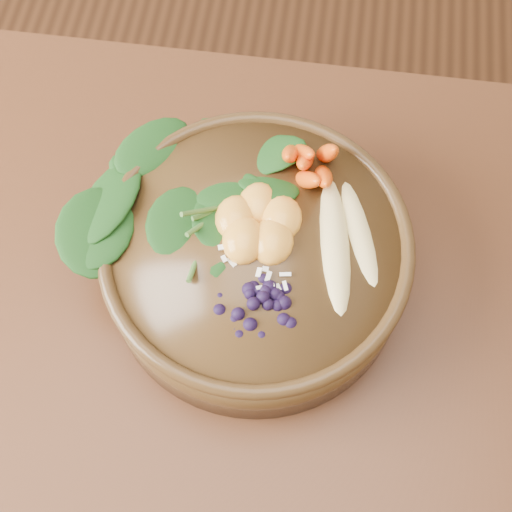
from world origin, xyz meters
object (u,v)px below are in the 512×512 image
mandarin_cluster (258,216)px  banana_halves (349,231)px  kale_heap (207,173)px  carrot_cluster (314,146)px  blueberry_pile (259,295)px  stoneware_bowl (256,260)px  dining_table (195,409)px

mandarin_cluster → banana_halves: bearing=-2.3°
kale_heap → carrot_cluster: bearing=18.0°
mandarin_cluster → blueberry_pile: (0.01, -0.09, 0.00)m
carrot_cluster → mandarin_cluster: size_ratio=0.87×
stoneware_bowl → kale_heap: 0.11m
banana_halves → kale_heap: bearing=156.5°
carrot_cluster → banana_halves: carrot_cluster is taller
carrot_cluster → banana_halves: bearing=-66.9°
banana_halves → mandarin_cluster: 0.09m
dining_table → mandarin_cluster: mandarin_cluster is taller
banana_halves → mandarin_cluster: size_ratio=1.81×
stoneware_bowl → blueberry_pile: 0.09m
dining_table → mandarin_cluster: bearing=71.4°
kale_heap → carrot_cluster: carrot_cluster is taller
kale_heap → mandarin_cluster: 0.07m
blueberry_pile → mandarin_cluster: bearing=98.2°
dining_table → blueberry_pile: (0.07, 0.07, 0.20)m
dining_table → banana_halves: size_ratio=8.61×
banana_halves → mandarin_cluster: mandarin_cluster is taller
dining_table → carrot_cluster: (0.10, 0.23, 0.22)m
dining_table → mandarin_cluster: size_ratio=15.61×
banana_halves → blueberry_pile: (-0.08, -0.08, 0.01)m
blueberry_pile → banana_halves: bearing=46.0°
banana_halves → blueberry_pile: bearing=-141.5°
dining_table → banana_halves: (0.15, 0.15, 0.20)m
stoneware_bowl → kale_heap: size_ratio=1.53×
kale_heap → mandarin_cluster: size_ratio=2.07×
banana_halves → carrot_cluster: bearing=113.1°
mandarin_cluster → stoneware_bowl: bearing=-88.9°
stoneware_bowl → mandarin_cluster: 0.06m
carrot_cluster → stoneware_bowl: bearing=-123.7°
kale_heap → blueberry_pile: 0.14m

